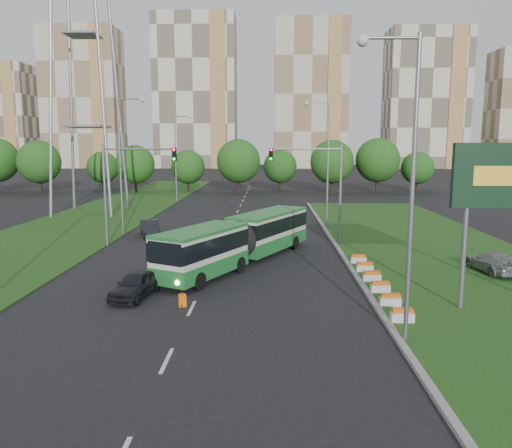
{
  "coord_description": "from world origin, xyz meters",
  "views": [
    {
      "loc": [
        0.77,
        -29.34,
        7.88
      ],
      "look_at": [
        -0.11,
        4.06,
        2.6
      ],
      "focal_mm": 35.0,
      "sensor_mm": 36.0,
      "label": 1
    }
  ],
  "objects_px": {
    "traffic_mast_left": "(125,178)",
    "articulated_bus": "(237,239)",
    "shopping_trolley": "(182,301)",
    "pedestrian": "(181,278)",
    "car_left_far": "(150,228)",
    "car_left_near": "(136,284)",
    "car_median": "(493,262)",
    "traffic_mast_median": "(320,178)",
    "transmission_pylon": "(82,16)"
  },
  "relations": [
    {
      "from": "transmission_pylon",
      "to": "car_left_near",
      "type": "distance_m",
      "value": 41.06
    },
    {
      "from": "transmission_pylon",
      "to": "pedestrian",
      "type": "distance_m",
      "value": 41.11
    },
    {
      "from": "car_left_near",
      "to": "car_median",
      "type": "xyz_separation_m",
      "value": [
        20.74,
        5.2,
        0.1
      ]
    },
    {
      "from": "car_median",
      "to": "pedestrian",
      "type": "distance_m",
      "value": 19.0
    },
    {
      "from": "car_left_near",
      "to": "shopping_trolley",
      "type": "distance_m",
      "value": 3.1
    },
    {
      "from": "car_median",
      "to": "car_left_near",
      "type": "bearing_deg",
      "value": 6.36
    },
    {
      "from": "traffic_mast_left",
      "to": "shopping_trolley",
      "type": "bearing_deg",
      "value": -65.0
    },
    {
      "from": "transmission_pylon",
      "to": "car_left_far",
      "type": "height_order",
      "value": "transmission_pylon"
    },
    {
      "from": "articulated_bus",
      "to": "shopping_trolley",
      "type": "height_order",
      "value": "articulated_bus"
    },
    {
      "from": "traffic_mast_median",
      "to": "transmission_pylon",
      "type": "xyz_separation_m",
      "value": [
        -24.78,
        18.0,
        16.65
      ]
    },
    {
      "from": "car_median",
      "to": "transmission_pylon",
      "type": "bearing_deg",
      "value": -45.77
    },
    {
      "from": "traffic_mast_median",
      "to": "shopping_trolley",
      "type": "height_order",
      "value": "traffic_mast_median"
    },
    {
      "from": "car_left_near",
      "to": "articulated_bus",
      "type": "bearing_deg",
      "value": 69.7
    },
    {
      "from": "car_left_near",
      "to": "car_median",
      "type": "distance_m",
      "value": 21.39
    },
    {
      "from": "car_left_near",
      "to": "shopping_trolley",
      "type": "relative_size",
      "value": 6.32
    },
    {
      "from": "traffic_mast_left",
      "to": "pedestrian",
      "type": "bearing_deg",
      "value": -62.47
    },
    {
      "from": "car_median",
      "to": "pedestrian",
      "type": "bearing_deg",
      "value": 5.35
    },
    {
      "from": "transmission_pylon",
      "to": "traffic_mast_left",
      "type": "bearing_deg",
      "value": -63.14
    },
    {
      "from": "car_median",
      "to": "shopping_trolley",
      "type": "xyz_separation_m",
      "value": [
        -18.06,
        -6.71,
        -0.46
      ]
    },
    {
      "from": "transmission_pylon",
      "to": "pedestrian",
      "type": "height_order",
      "value": "transmission_pylon"
    },
    {
      "from": "articulated_bus",
      "to": "car_median",
      "type": "height_order",
      "value": "articulated_bus"
    },
    {
      "from": "transmission_pylon",
      "to": "car_left_far",
      "type": "relative_size",
      "value": 10.58
    },
    {
      "from": "car_left_near",
      "to": "car_left_far",
      "type": "bearing_deg",
      "value": 112.27
    },
    {
      "from": "transmission_pylon",
      "to": "car_left_far",
      "type": "bearing_deg",
      "value": -54.3
    },
    {
      "from": "car_left_far",
      "to": "shopping_trolley",
      "type": "relative_size",
      "value": 6.58
    },
    {
      "from": "car_left_far",
      "to": "car_median",
      "type": "xyz_separation_m",
      "value": [
        24.26,
        -12.7,
        0.09
      ]
    },
    {
      "from": "articulated_bus",
      "to": "car_left_near",
      "type": "bearing_deg",
      "value": -94.09
    },
    {
      "from": "car_median",
      "to": "car_left_far",
      "type": "bearing_deg",
      "value": -35.36
    },
    {
      "from": "traffic_mast_left",
      "to": "articulated_bus",
      "type": "bearing_deg",
      "value": -31.15
    },
    {
      "from": "pedestrian",
      "to": "car_left_far",
      "type": "bearing_deg",
      "value": 3.24
    },
    {
      "from": "traffic_mast_median",
      "to": "car_left_near",
      "type": "xyz_separation_m",
      "value": [
        -10.96,
        -14.25,
        -4.67
      ]
    },
    {
      "from": "traffic_mast_left",
      "to": "shopping_trolley",
      "type": "distance_m",
      "value": 17.05
    },
    {
      "from": "traffic_mast_left",
      "to": "car_left_near",
      "type": "height_order",
      "value": "traffic_mast_left"
    },
    {
      "from": "car_median",
      "to": "shopping_trolley",
      "type": "height_order",
      "value": "car_median"
    },
    {
      "from": "articulated_bus",
      "to": "pedestrian",
      "type": "xyz_separation_m",
      "value": [
        -2.55,
        -6.92,
        -0.83
      ]
    },
    {
      "from": "traffic_mast_left",
      "to": "car_left_near",
      "type": "distance_m",
      "value": 14.67
    },
    {
      "from": "traffic_mast_left",
      "to": "transmission_pylon",
      "type": "bearing_deg",
      "value": 116.86
    },
    {
      "from": "pedestrian",
      "to": "articulated_bus",
      "type": "bearing_deg",
      "value": -35.68
    },
    {
      "from": "traffic_mast_median",
      "to": "pedestrian",
      "type": "relative_size",
      "value": 5.03
    },
    {
      "from": "traffic_mast_left",
      "to": "car_left_far",
      "type": "xyz_separation_m",
      "value": [
        0.68,
        4.66,
        -4.66
      ]
    },
    {
      "from": "shopping_trolley",
      "to": "articulated_bus",
      "type": "bearing_deg",
      "value": 57.17
    },
    {
      "from": "articulated_bus",
      "to": "shopping_trolley",
      "type": "relative_size",
      "value": 25.49
    },
    {
      "from": "transmission_pylon",
      "to": "car_left_far",
      "type": "xyz_separation_m",
      "value": [
        10.31,
        -14.34,
        -21.32
      ]
    },
    {
      "from": "car_left_near",
      "to": "car_median",
      "type": "relative_size",
      "value": 0.92
    },
    {
      "from": "traffic_mast_median",
      "to": "articulated_bus",
      "type": "xyz_separation_m",
      "value": [
        -6.17,
        -6.43,
        -3.73
      ]
    },
    {
      "from": "transmission_pylon",
      "to": "articulated_bus",
      "type": "relative_size",
      "value": 2.73
    },
    {
      "from": "car_left_far",
      "to": "shopping_trolley",
      "type": "distance_m",
      "value": 20.38
    },
    {
      "from": "traffic_mast_median",
      "to": "transmission_pylon",
      "type": "height_order",
      "value": "transmission_pylon"
    },
    {
      "from": "articulated_bus",
      "to": "car_median",
      "type": "xyz_separation_m",
      "value": [
        15.96,
        -2.62,
        -0.85
      ]
    },
    {
      "from": "traffic_mast_left",
      "to": "car_left_far",
      "type": "distance_m",
      "value": 6.63
    }
  ]
}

